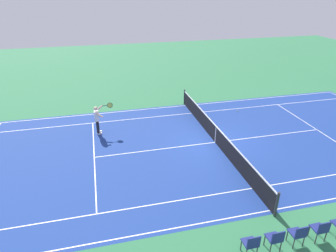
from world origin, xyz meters
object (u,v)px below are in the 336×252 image
object	(u,v)px
tennis_ball	(238,111)
spectator_chair_4	(251,243)
spectator_chair_1	(321,229)
spectator_chair_2	(298,233)
tennis_net	(216,134)
tennis_player_near	(98,118)
spectator_chair_3	(275,238)

from	to	relation	value
tennis_ball	spectator_chair_4	xyz separation A→B (m)	(4.82, 10.81, 0.49)
spectator_chair_1	spectator_chair_2	world-z (taller)	same
tennis_ball	spectator_chair_2	xyz separation A→B (m)	(3.15, 10.81, 0.49)
tennis_net	spectator_chair_1	size ratio (longest dim) A/B	13.30
tennis_player_near	spectator_chair_4	bearing A→B (deg)	113.76
spectator_chair_1	spectator_chair_2	distance (m)	0.84
spectator_chair_2	spectator_chair_4	size ratio (longest dim) A/B	1.00
tennis_player_near	spectator_chair_1	size ratio (longest dim) A/B	1.93
spectator_chair_3	spectator_chair_1	bearing A→B (deg)	180.00
tennis_net	spectator_chair_4	size ratio (longest dim) A/B	13.30
tennis_player_near	spectator_chair_1	world-z (taller)	tennis_player_near
tennis_net	tennis_player_near	size ratio (longest dim) A/B	6.89
spectator_chair_3	spectator_chair_2	bearing A→B (deg)	180.00
spectator_chair_1	spectator_chair_2	size ratio (longest dim) A/B	1.00
tennis_net	spectator_chair_4	xyz separation A→B (m)	(1.75, 7.18, 0.03)
tennis_ball	spectator_chair_1	bearing A→B (deg)	77.90
tennis_net	spectator_chair_3	bearing A→B (deg)	82.75
tennis_net	spectator_chair_2	distance (m)	7.18
tennis_player_near	spectator_chair_2	bearing A→B (deg)	121.42
spectator_chair_2	spectator_chair_4	world-z (taller)	same
spectator_chair_4	spectator_chair_3	bearing A→B (deg)	180.00
tennis_net	spectator_chair_1	bearing A→B (deg)	96.02
tennis_player_near	spectator_chair_1	bearing A→B (deg)	124.84
tennis_net	tennis_player_near	xyz separation A→B (m)	(6.06, -2.62, 0.44)
tennis_net	spectator_chair_3	xyz separation A→B (m)	(0.91, 7.18, 0.03)
spectator_chair_1	tennis_ball	bearing A→B (deg)	-102.10
spectator_chair_3	tennis_net	bearing A→B (deg)	-97.25
spectator_chair_2	spectator_chair_3	xyz separation A→B (m)	(0.84, 0.00, 0.00)
tennis_player_near	tennis_ball	bearing A→B (deg)	-173.68
tennis_net	tennis_ball	distance (m)	4.78
spectator_chair_4	tennis_player_near	bearing A→B (deg)	-66.24
tennis_ball	spectator_chair_4	world-z (taller)	spectator_chair_4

